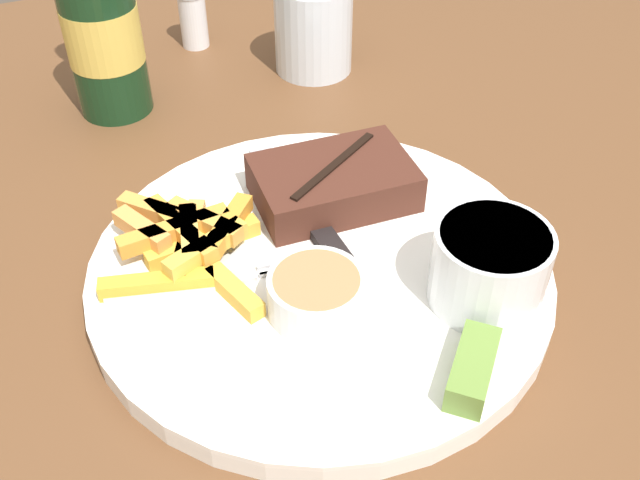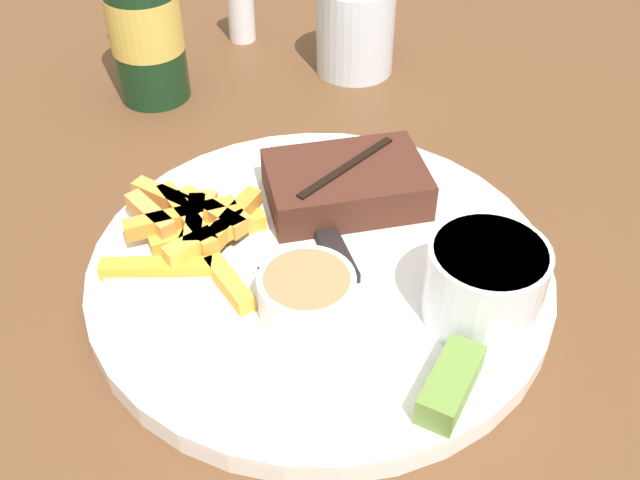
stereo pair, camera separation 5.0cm
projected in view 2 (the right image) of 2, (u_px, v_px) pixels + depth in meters
name	position (u px, v px, depth m)	size (l,w,h in m)	color
dining_table	(320.00, 355.00, 0.58)	(1.20, 1.13, 0.76)	brown
dinner_plate	(320.00, 271.00, 0.52)	(0.32, 0.32, 0.02)	white
steak_portion	(346.00, 184.00, 0.56)	(0.12, 0.08, 0.03)	#472319
fries_pile	(192.00, 228.00, 0.52)	(0.12, 0.14, 0.02)	gold
coleslaw_cup	(485.00, 279.00, 0.46)	(0.07, 0.07, 0.05)	white
dipping_sauce_cup	(307.00, 292.00, 0.47)	(0.06, 0.06, 0.03)	silver
pickle_spear	(451.00, 384.00, 0.42)	(0.05, 0.06, 0.02)	olive
fork_utensil	(196.00, 274.00, 0.50)	(0.13, 0.02, 0.00)	#B7B7BC
knife_utensil	(318.00, 218.00, 0.55)	(0.02, 0.17, 0.01)	#B7B7BC
beer_bottle	(144.00, 18.00, 0.66)	(0.07, 0.07, 0.22)	#143319
drinking_glass	(355.00, 29.00, 0.72)	(0.08, 0.08, 0.09)	silver
salt_shaker	(241.00, 10.00, 0.78)	(0.03, 0.03, 0.07)	white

